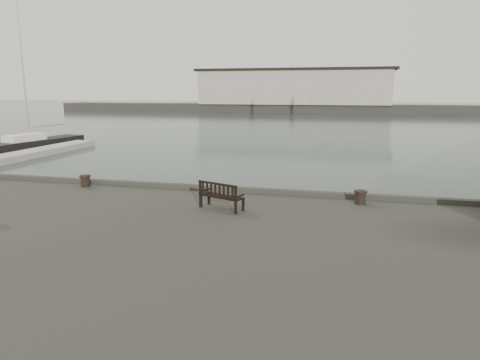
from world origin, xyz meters
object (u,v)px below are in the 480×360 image
object	(u,v)px
bollard_left	(85,181)
yacht_b	(35,146)
bollard_right	(360,197)
bench	(221,201)

from	to	relation	value
bollard_left	yacht_b	distance (m)	26.79
yacht_b	bollard_right	bearing A→B (deg)	-25.67
bollard_left	yacht_b	xyz separation A→B (m)	(-18.26, 19.54, -1.54)
bollard_left	yacht_b	size ratio (longest dim) A/B	0.03
bollard_left	yacht_b	bearing A→B (deg)	133.06
bollard_left	bollard_right	xyz separation A→B (m)	(10.53, -0.20, 0.00)
bollard_right	yacht_b	distance (m)	34.94
bollard_left	bench	bearing A→B (deg)	-17.14
bench	bollard_left	world-z (taller)	bench
bench	bollard_left	size ratio (longest dim) A/B	3.51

